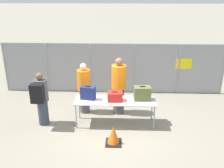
{
  "coord_description": "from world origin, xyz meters",
  "views": [
    {
      "loc": [
        0.34,
        -6.51,
        3.85
      ],
      "look_at": [
        0.05,
        0.69,
        1.05
      ],
      "focal_mm": 40.0,
      "sensor_mm": 36.0,
      "label": 1
    }
  ],
  "objects_px": {
    "traffic_cone": "(113,135)",
    "suitcase_olive": "(142,93)",
    "utility_trailer": "(136,63)",
    "suitcase_red": "(115,96)",
    "security_worker_near": "(119,85)",
    "inspection_table": "(115,102)",
    "traveler_hooded": "(41,97)",
    "security_worker_far": "(84,88)",
    "suitcase_navy": "(88,93)"
  },
  "relations": [
    {
      "from": "traveler_hooded",
      "to": "security_worker_far",
      "type": "relative_size",
      "value": 0.98
    },
    {
      "from": "inspection_table",
      "to": "suitcase_red",
      "type": "xyz_separation_m",
      "value": [
        -0.01,
        -0.02,
        0.18
      ]
    },
    {
      "from": "traveler_hooded",
      "to": "security_worker_far",
      "type": "distance_m",
      "value": 1.43
    },
    {
      "from": "suitcase_navy",
      "to": "security_worker_far",
      "type": "xyz_separation_m",
      "value": [
        -0.22,
        0.68,
        -0.11
      ]
    },
    {
      "from": "suitcase_olive",
      "to": "utility_trailer",
      "type": "xyz_separation_m",
      "value": [
        0.1,
        5.0,
        -0.58
      ]
    },
    {
      "from": "traveler_hooded",
      "to": "security_worker_far",
      "type": "height_order",
      "value": "security_worker_far"
    },
    {
      "from": "suitcase_navy",
      "to": "utility_trailer",
      "type": "xyz_separation_m",
      "value": [
        1.68,
        5.02,
        -0.57
      ]
    },
    {
      "from": "suitcase_navy",
      "to": "security_worker_near",
      "type": "relative_size",
      "value": 0.25
    },
    {
      "from": "traffic_cone",
      "to": "inspection_table",
      "type": "bearing_deg",
      "value": 89.12
    },
    {
      "from": "inspection_table",
      "to": "suitcase_red",
      "type": "height_order",
      "value": "suitcase_red"
    },
    {
      "from": "security_worker_far",
      "to": "suitcase_olive",
      "type": "bearing_deg",
      "value": 149.7
    },
    {
      "from": "utility_trailer",
      "to": "security_worker_near",
      "type": "bearing_deg",
      "value": -100.27
    },
    {
      "from": "inspection_table",
      "to": "suitcase_navy",
      "type": "height_order",
      "value": "suitcase_navy"
    },
    {
      "from": "utility_trailer",
      "to": "traveler_hooded",
      "type": "bearing_deg",
      "value": -120.02
    },
    {
      "from": "suitcase_olive",
      "to": "traffic_cone",
      "type": "height_order",
      "value": "suitcase_olive"
    },
    {
      "from": "suitcase_navy",
      "to": "traffic_cone",
      "type": "xyz_separation_m",
      "value": [
        0.78,
        -1.08,
        -0.73
      ]
    },
    {
      "from": "suitcase_red",
      "to": "utility_trailer",
      "type": "xyz_separation_m",
      "value": [
        0.89,
        5.1,
        -0.51
      ]
    },
    {
      "from": "suitcase_red",
      "to": "security_worker_near",
      "type": "relative_size",
      "value": 0.24
    },
    {
      "from": "traveler_hooded",
      "to": "utility_trailer",
      "type": "xyz_separation_m",
      "value": [
        3.02,
        5.22,
        -0.5
      ]
    },
    {
      "from": "traffic_cone",
      "to": "suitcase_olive",
      "type": "bearing_deg",
      "value": 54.09
    },
    {
      "from": "suitcase_olive",
      "to": "traffic_cone",
      "type": "relative_size",
      "value": 0.96
    },
    {
      "from": "utility_trailer",
      "to": "traffic_cone",
      "type": "bearing_deg",
      "value": -98.36
    },
    {
      "from": "inspection_table",
      "to": "security_worker_far",
      "type": "height_order",
      "value": "security_worker_far"
    },
    {
      "from": "security_worker_far",
      "to": "utility_trailer",
      "type": "bearing_deg",
      "value": -123.94
    },
    {
      "from": "suitcase_navy",
      "to": "traveler_hooded",
      "type": "bearing_deg",
      "value": -171.42
    },
    {
      "from": "suitcase_red",
      "to": "suitcase_navy",
      "type": "bearing_deg",
      "value": 174.22
    },
    {
      "from": "security_worker_far",
      "to": "utility_trailer",
      "type": "xyz_separation_m",
      "value": [
        1.9,
        4.34,
        -0.46
      ]
    },
    {
      "from": "traveler_hooded",
      "to": "security_worker_near",
      "type": "xyz_separation_m",
      "value": [
        2.23,
        0.87,
        0.06
      ]
    },
    {
      "from": "suitcase_olive",
      "to": "security_worker_near",
      "type": "relative_size",
      "value": 0.27
    },
    {
      "from": "utility_trailer",
      "to": "suitcase_navy",
      "type": "bearing_deg",
      "value": -108.47
    },
    {
      "from": "traveler_hooded",
      "to": "inspection_table",
      "type": "bearing_deg",
      "value": 12.8
    },
    {
      "from": "suitcase_red",
      "to": "security_worker_far",
      "type": "relative_size",
      "value": 0.27
    },
    {
      "from": "utility_trailer",
      "to": "inspection_table",
      "type": "bearing_deg",
      "value": -99.83
    },
    {
      "from": "security_worker_near",
      "to": "security_worker_far",
      "type": "xyz_separation_m",
      "value": [
        -1.11,
        0.01,
        -0.1
      ]
    },
    {
      "from": "inspection_table",
      "to": "security_worker_near",
      "type": "height_order",
      "value": "security_worker_near"
    },
    {
      "from": "inspection_table",
      "to": "security_worker_near",
      "type": "bearing_deg",
      "value": 82.81
    },
    {
      "from": "suitcase_navy",
      "to": "suitcase_red",
      "type": "height_order",
      "value": "suitcase_navy"
    },
    {
      "from": "suitcase_navy",
      "to": "security_worker_near",
      "type": "xyz_separation_m",
      "value": [
        0.89,
        0.67,
        -0.01
      ]
    },
    {
      "from": "security_worker_near",
      "to": "utility_trailer",
      "type": "xyz_separation_m",
      "value": [
        0.79,
        4.35,
        -0.56
      ]
    },
    {
      "from": "suitcase_olive",
      "to": "utility_trailer",
      "type": "relative_size",
      "value": 0.13
    },
    {
      "from": "suitcase_red",
      "to": "utility_trailer",
      "type": "relative_size",
      "value": 0.12
    },
    {
      "from": "suitcase_navy",
      "to": "security_worker_far",
      "type": "relative_size",
      "value": 0.27
    },
    {
      "from": "suitcase_red",
      "to": "utility_trailer",
      "type": "height_order",
      "value": "suitcase_red"
    },
    {
      "from": "suitcase_red",
      "to": "utility_trailer",
      "type": "bearing_deg",
      "value": 80.11
    },
    {
      "from": "traveler_hooded",
      "to": "traffic_cone",
      "type": "xyz_separation_m",
      "value": [
        2.12,
        -0.88,
        -0.65
      ]
    },
    {
      "from": "traffic_cone",
      "to": "suitcase_red",
      "type": "bearing_deg",
      "value": 89.57
    },
    {
      "from": "suitcase_red",
      "to": "security_worker_far",
      "type": "bearing_deg",
      "value": 143.01
    },
    {
      "from": "inspection_table",
      "to": "utility_trailer",
      "type": "distance_m",
      "value": 5.17
    },
    {
      "from": "inspection_table",
      "to": "security_worker_far",
      "type": "distance_m",
      "value": 1.27
    },
    {
      "from": "suitcase_navy",
      "to": "suitcase_olive",
      "type": "distance_m",
      "value": 1.58
    }
  ]
}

